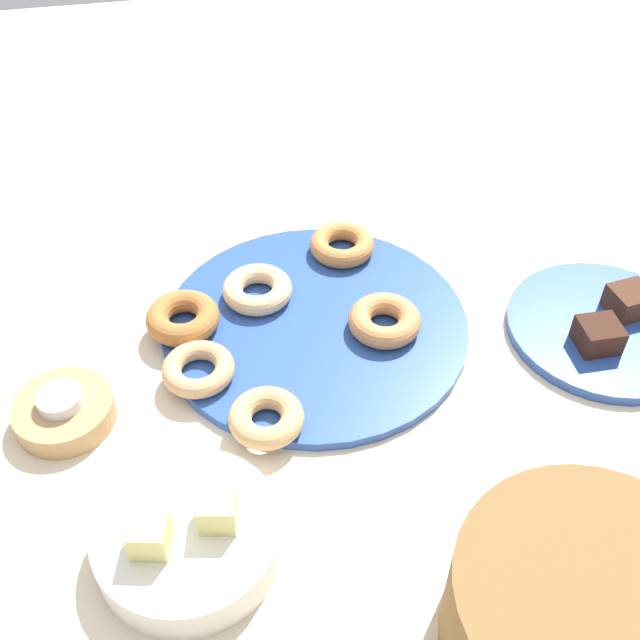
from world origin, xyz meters
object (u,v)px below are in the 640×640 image
(tealight, at_px, (60,399))
(melon_chunk_left, at_px, (218,510))
(cake_plate, at_px, (604,328))
(basket, at_px, (588,618))
(donut_5, at_px, (198,369))
(fruit_bowl, at_px, (189,538))
(melon_chunk_right, at_px, (150,535))
(candle_holder, at_px, (64,412))
(donut_plate, at_px, (315,325))
(donut_2, at_px, (266,418))
(donut_3, at_px, (384,320))
(brownie_near, at_px, (629,301))
(donut_0, at_px, (257,289))
(brownie_far, at_px, (598,335))
(donut_1, at_px, (183,318))
(donut_4, at_px, (342,245))

(tealight, xyz_separation_m, melon_chunk_left, (-0.16, 0.20, 0.02))
(cake_plate, relative_size, basket, 1.01)
(donut_5, relative_size, cake_plate, 0.35)
(fruit_bowl, distance_m, melon_chunk_right, 0.05)
(melon_chunk_left, bearing_deg, tealight, -50.70)
(tealight, bearing_deg, candle_holder, 0.00)
(basket, height_order, melon_chunk_right, basket)
(basket, bearing_deg, donut_plate, -71.87)
(donut_2, xyz_separation_m, candle_holder, (0.23, -0.07, -0.01))
(donut_3, relative_size, melon_chunk_left, 2.60)
(donut_3, relative_size, brownie_near, 1.88)
(donut_plate, relative_size, cake_plate, 1.58)
(donut_plate, height_order, brownie_near, brownie_near)
(donut_plate, relative_size, donut_0, 4.25)
(donut_3, height_order, basket, basket)
(donut_2, height_order, donut_5, donut_2)
(brownie_far, distance_m, fruit_bowl, 0.55)
(brownie_far, bearing_deg, melon_chunk_right, 18.47)
(donut_1, distance_m, tealight, 0.19)
(candle_holder, height_order, melon_chunk_left, melon_chunk_left)
(brownie_near, height_order, tealight, brownie_near)
(basket, bearing_deg, donut_0, -67.40)
(melon_chunk_left, bearing_deg, candle_holder, -50.70)
(melon_chunk_left, bearing_deg, cake_plate, -158.73)
(cake_plate, height_order, fruit_bowl, fruit_bowl)
(donut_2, relative_size, brownie_near, 1.73)
(tealight, bearing_deg, donut_3, -171.53)
(fruit_bowl, bearing_deg, tealight, -56.88)
(brownie_far, xyz_separation_m, melon_chunk_left, (0.49, 0.17, 0.03))
(donut_0, xyz_separation_m, donut_3, (-0.15, 0.09, 0.00))
(cake_plate, height_order, melon_chunk_left, melon_chunk_left)
(donut_0, bearing_deg, melon_chunk_right, 67.20)
(brownie_near, relative_size, candle_holder, 0.43)
(melon_chunk_right, bearing_deg, brownie_near, -159.31)
(donut_3, height_order, melon_chunk_left, melon_chunk_left)
(basket, bearing_deg, donut_1, -56.58)
(donut_1, xyz_separation_m, tealight, (0.15, 0.12, 0.01))
(donut_3, bearing_deg, cake_plate, 169.46)
(donut_3, height_order, donut_5, donut_3)
(donut_plate, relative_size, donut_3, 4.26)
(donut_1, relative_size, donut_3, 1.01)
(donut_1, xyz_separation_m, donut_4, (-0.23, -0.11, -0.00))
(cake_plate, bearing_deg, donut_1, -11.63)
(donut_3, bearing_deg, donut_0, -32.09)
(donut_5, distance_m, melon_chunk_left, 0.23)
(brownie_near, bearing_deg, donut_5, -0.05)
(donut_2, bearing_deg, tealight, -16.20)
(donut_0, bearing_deg, fruit_bowl, 71.02)
(donut_0, distance_m, brownie_far, 0.44)
(donut_5, relative_size, candle_holder, 0.76)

